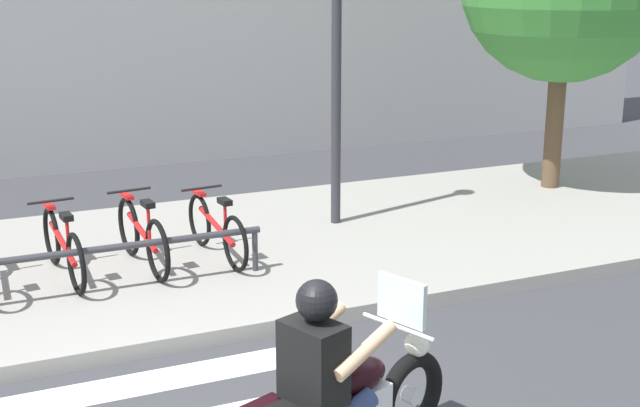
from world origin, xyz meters
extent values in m
cube|color=gray|center=(0.00, 4.25, 0.07)|extent=(24.00, 4.40, 0.15)
cube|color=white|center=(-0.16, 1.60, 0.00)|extent=(2.80, 0.40, 0.01)
torus|color=black|center=(1.57, 0.02, 0.33)|extent=(0.65, 0.35, 0.66)
cylinder|color=silver|center=(1.57, 0.02, 0.33)|extent=(0.15, 0.14, 0.12)
ellipsoid|color=black|center=(1.01, -0.19, 0.69)|extent=(0.59, 0.45, 0.22)
cylinder|color=silver|center=(1.41, -0.03, 0.91)|extent=(0.25, 0.59, 0.03)
sphere|color=white|center=(1.61, 0.04, 0.71)|extent=(0.18, 0.18, 0.18)
cube|color=silver|center=(1.44, -0.02, 1.09)|extent=(0.18, 0.39, 0.32)
cube|color=black|center=(0.66, -0.33, 0.92)|extent=(0.39, 0.47, 0.52)
sphere|color=black|center=(0.69, -0.31, 1.32)|extent=(0.26, 0.26, 0.26)
cylinder|color=tan|center=(0.80, -0.04, 1.00)|extent=(0.52, 0.27, 0.26)
cylinder|color=tan|center=(0.96, -0.45, 1.00)|extent=(0.52, 0.27, 0.26)
cylinder|color=navy|center=(0.75, -0.12, 0.56)|extent=(0.46, 0.29, 0.24)
torus|color=black|center=(-0.36, 4.44, 0.47)|extent=(0.12, 0.63, 0.62)
torus|color=black|center=(-0.25, 3.42, 0.47)|extent=(0.12, 0.63, 0.62)
cylinder|color=red|center=(-0.30, 3.93, 0.53)|extent=(0.16, 0.92, 0.25)
cylinder|color=red|center=(-0.28, 3.67, 0.69)|extent=(0.04, 0.04, 0.38)
cube|color=black|center=(-0.28, 3.67, 0.88)|extent=(0.12, 0.21, 0.06)
cylinder|color=black|center=(-0.35, 4.34, 0.88)|extent=(0.48, 0.08, 0.03)
cube|color=red|center=(-0.36, 4.44, 0.81)|extent=(0.11, 0.29, 0.04)
torus|color=black|center=(0.46, 4.41, 0.48)|extent=(0.12, 0.66, 0.65)
torus|color=black|center=(0.56, 3.45, 0.48)|extent=(0.12, 0.66, 0.65)
cylinder|color=red|center=(0.51, 3.93, 0.55)|extent=(0.15, 0.86, 0.24)
cylinder|color=red|center=(0.54, 3.69, 0.72)|extent=(0.04, 0.04, 0.40)
cube|color=black|center=(0.54, 3.69, 0.92)|extent=(0.12, 0.21, 0.06)
cylinder|color=black|center=(0.47, 4.31, 0.92)|extent=(0.48, 0.08, 0.03)
cube|color=red|center=(0.46, 4.41, 0.84)|extent=(0.11, 0.29, 0.04)
torus|color=black|center=(1.27, 4.43, 0.46)|extent=(0.11, 0.60, 0.60)
torus|color=black|center=(1.38, 3.43, 0.46)|extent=(0.11, 0.60, 0.60)
cylinder|color=red|center=(1.33, 3.93, 0.52)|extent=(0.15, 0.89, 0.25)
cylinder|color=red|center=(1.35, 3.68, 0.67)|extent=(0.04, 0.04, 0.37)
cube|color=black|center=(1.35, 3.68, 0.86)|extent=(0.12, 0.21, 0.06)
cylinder|color=black|center=(1.29, 4.33, 0.86)|extent=(0.48, 0.08, 0.03)
cube|color=red|center=(1.27, 4.43, 0.78)|extent=(0.11, 0.29, 0.04)
cylinder|color=#333338|center=(0.10, 3.38, 0.60)|extent=(3.05, 0.07, 0.07)
cylinder|color=#333338|center=(1.58, 3.38, 0.38)|extent=(0.06, 0.06, 0.45)
cylinder|color=#2D2D33|center=(3.09, 4.65, 1.95)|extent=(0.12, 0.12, 3.91)
cylinder|color=brown|center=(6.72, 5.05, 1.05)|extent=(0.25, 0.25, 2.10)
camera|label=1|loc=(-1.23, -4.77, 3.28)|focal=48.29mm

